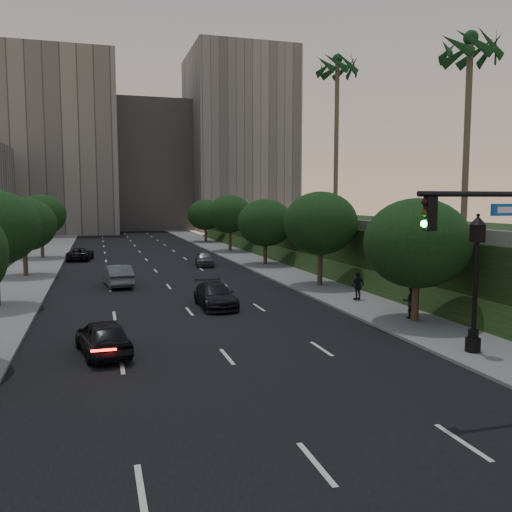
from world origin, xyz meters
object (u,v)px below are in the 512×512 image
object	(u,v)px
street_lamp	(475,290)
sedan_near_right	(215,295)
sedan_far_left	(80,254)
sedan_far_right	(204,259)
sedan_mid_left	(118,275)
pedestrian_b	(411,302)
sedan_near_left	(103,337)
pedestrian_c	(358,285)

from	to	relation	value
street_lamp	sedan_near_right	world-z (taller)	street_lamp
sedan_far_left	sedan_far_right	world-z (taller)	sedan_far_right
sedan_near_right	sedan_far_right	world-z (taller)	sedan_far_right
sedan_mid_left	pedestrian_b	distance (m)	20.91
sedan_far_left	sedan_far_right	xyz separation A→B (m)	(11.24, -8.19, 0.04)
sedan_mid_left	pedestrian_b	bearing A→B (deg)	125.66
sedan_near_left	sedan_far_right	distance (m)	29.15
sedan_near_left	sedan_far_left	size ratio (longest dim) A/B	0.89
sedan_mid_left	sedan_far_left	world-z (taller)	sedan_mid_left
sedan_near_right	pedestrian_c	size ratio (longest dim) A/B	2.71
street_lamp	sedan_near_right	xyz separation A→B (m)	(-7.77, 12.32, -1.95)
sedan_mid_left	sedan_near_right	size ratio (longest dim) A/B	1.00
pedestrian_c	street_lamp	bearing A→B (deg)	67.03
sedan_far_right	pedestrian_b	bearing A→B (deg)	-70.46
sedan_near_left	sedan_near_right	distance (m)	10.27
sedan_near_left	pedestrian_c	world-z (taller)	pedestrian_c
sedan_far_left	pedestrian_c	bearing A→B (deg)	128.18
sedan_far_right	pedestrian_c	xyz separation A→B (m)	(5.43, -20.40, 0.33)
sedan_mid_left	pedestrian_b	size ratio (longest dim) A/B	2.78
sedan_far_left	pedestrian_b	world-z (taller)	pedestrian_b
sedan_mid_left	sedan_far_left	size ratio (longest dim) A/B	1.01
street_lamp	sedan_near_left	xyz separation A→B (m)	(-14.06, 4.21, -1.92)
sedan_near_left	pedestrian_b	xyz separation A→B (m)	(15.07, 1.86, 0.28)
pedestrian_c	sedan_near_right	bearing A→B (deg)	-25.31
sedan_near_right	sedan_far_left	bearing A→B (deg)	106.22
sedan_mid_left	pedestrian_c	world-z (taller)	pedestrian_c
sedan_near_left	pedestrian_b	bearing A→B (deg)	176.62
sedan_far_right	pedestrian_b	world-z (taller)	pedestrian_b
pedestrian_b	pedestrian_c	bearing A→B (deg)	-63.08
sedan_near_left	sedan_mid_left	xyz separation A→B (m)	(1.21, 17.50, 0.06)
sedan_mid_left	pedestrian_b	world-z (taller)	pedestrian_b
street_lamp	pedestrian_c	size ratio (longest dim) A/B	3.21
sedan_near_left	street_lamp	bearing A→B (deg)	152.95
sedan_far_left	sedan_near_right	size ratio (longest dim) A/B	0.99
street_lamp	sedan_far_left	world-z (taller)	street_lamp
street_lamp	sedan_far_right	distance (m)	32.20
street_lamp	sedan_far_left	xyz separation A→B (m)	(-15.91, 39.99, -1.98)
sedan_near_left	sedan_far_right	size ratio (longest dim) A/B	1.04
sedan_mid_left	sedan_far_left	xyz separation A→B (m)	(-3.06, 18.28, -0.13)
sedan_mid_left	sedan_far_right	distance (m)	13.00
sedan_near_left	pedestrian_c	distance (m)	16.47
pedestrian_b	street_lamp	bearing A→B (deg)	104.62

